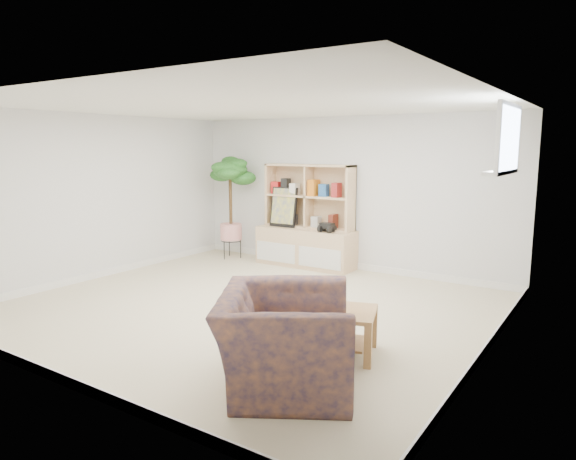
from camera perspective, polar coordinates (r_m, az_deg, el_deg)
The scene contains 14 objects.
floor at distance 6.34m, azimuth -4.32°, elevation -8.50°, with size 5.50×5.00×0.01m, color beige.
ceiling at distance 6.06m, azimuth -4.61°, elevation 13.69°, with size 5.50×5.00×0.01m, color white.
walls at distance 6.08m, azimuth -4.46°, elevation 2.34°, with size 5.51×5.01×2.40m.
baseboard at distance 6.32m, azimuth -4.33°, elevation -8.07°, with size 5.50×5.00×0.10m, color white, non-canonical shape.
window at distance 5.45m, azimuth 23.40°, elevation 9.26°, with size 0.10×0.98×0.68m, color white, non-canonical shape.
window_sill at distance 5.47m, azimuth 22.56°, elevation 5.95°, with size 0.14×1.00×0.04m, color white.
storage_unit at distance 8.28m, azimuth 1.98°, elevation 1.57°, with size 1.65×0.56×1.65m, color #DCAE79, non-canonical shape.
poster at distance 8.45m, azimuth -0.48°, elevation 2.56°, with size 0.47×0.11×0.65m, color yellow, non-canonical shape.
toy_truck at distance 7.98m, azimuth 4.36°, elevation 0.35°, with size 0.30×0.21×0.16m, color black, non-canonical shape.
coffee_table at distance 4.95m, azimuth 3.45°, elevation -11.03°, with size 1.05×0.57×0.43m, color olive, non-canonical shape.
table_plant at distance 4.89m, azimuth 3.43°, elevation -7.15°, with size 0.21×0.19×0.24m, color #2D6935.
floor_tree at distance 8.93m, azimuth -6.39°, elevation 2.47°, with size 0.65×0.65×1.77m, color #114619, non-canonical shape.
armchair at distance 4.22m, azimuth -0.34°, elevation -11.33°, with size 1.19×1.04×0.88m, color #131A40.
sill_plant at distance 5.50m, azimuth 22.71°, elevation 7.34°, with size 0.12×0.10×0.22m, color #114619.
Camera 1 is at (3.71, -4.76, 1.92)m, focal length 32.00 mm.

